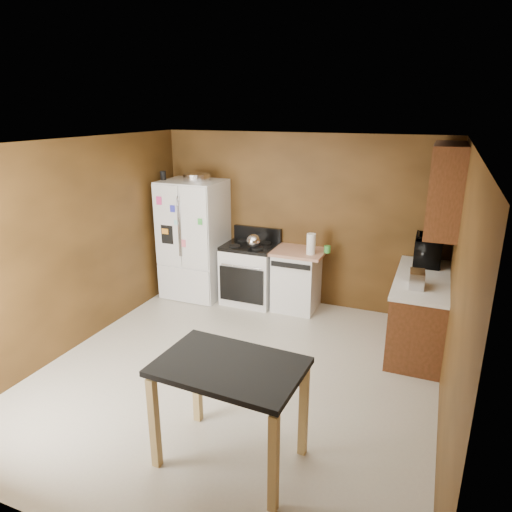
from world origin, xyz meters
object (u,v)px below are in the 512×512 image
Objects in this scene: dishwasher at (297,279)px; island at (229,380)px; paper_towel at (311,244)px; toaster at (417,279)px; roasting_pan at (197,177)px; pen_cup at (163,175)px; green_canister at (327,249)px; refrigerator at (194,239)px; kettle at (253,241)px; gas_range at (250,273)px; microwave at (428,250)px.

island reaches higher than dishwasher.
toaster is (1.44, -0.77, -0.04)m from paper_towel.
pen_cup reaches higher than roasting_pan.
green_canister is (0.20, 0.15, -0.10)m from paper_towel.
pen_cup is 4.01m from island.
toaster is at bearing -36.45° from green_canister.
roasting_pan is at bearing -177.24° from green_canister.
island is at bearing -82.45° from dishwasher.
refrigerator is 2.02× the size of dishwasher.
green_canister is (1.03, 0.22, -0.06)m from kettle.
gas_range is (-0.11, 0.13, -0.54)m from kettle.
roasting_pan reaches higher than kettle.
toaster is 0.29× the size of dishwasher.
gas_range is 3.32m from island.
kettle is at bearing 0.61° from pen_cup.
dishwasher is (-0.42, -0.06, -0.49)m from green_canister.
island is at bearing -57.41° from roasting_pan.
toaster is 3.38m from refrigerator.
paper_towel is at bearing 96.21° from microwave.
island is at bearing -86.35° from paper_towel.
kettle is 1.03m from refrigerator.
green_canister reaches higher than dishwasher.
gas_range is at bearing 91.97° from microwave.
gas_range is 0.72m from dishwasher.
gas_range reaches higher than island.
microwave is 3.50m from island.
refrigerator reaches higher than island.
dishwasher is at bearing 1.39° from roasting_pan.
refrigerator is 1.01m from gas_range.
kettle is 0.84m from dishwasher.
pen_cup is (-0.49, -0.14, 0.01)m from roasting_pan.
microwave is at bearing 81.65° from toaster.
pen_cup is at bearing -164.65° from roasting_pan.
microwave is at bearing 7.09° from paper_towel.
microwave reaches higher than paper_towel.
microwave reaches higher than gas_range.
roasting_pan is 2.10m from dishwasher.
microwave is 0.55× the size of gas_range.
roasting_pan is at bearing -178.61° from dishwasher.
toaster reaches higher than green_canister.
toaster is 1.95m from dishwasher.
kettle is 0.23× the size of dishwasher.
gas_range is at bearing 6.37° from pen_cup.
paper_towel is 3.06m from island.
kettle is at bearing -168.14° from green_canister.
green_canister is at bearing 36.91° from paper_towel.
refrigerator is (-0.07, -0.05, -0.95)m from roasting_pan.
dishwasher is at bearing 4.82° from pen_cup.
refrigerator is at bearing 92.23° from microwave.
paper_towel is 1.12× the size of toaster.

